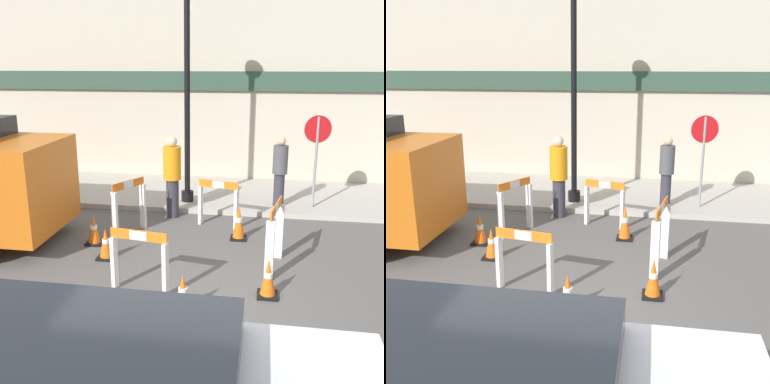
% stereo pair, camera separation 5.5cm
% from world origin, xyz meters
% --- Properties ---
extents(ground_plane, '(60.00, 60.00, 0.00)m').
position_xyz_m(ground_plane, '(0.00, 0.00, 0.00)').
color(ground_plane, '#565451').
extents(sidewalk_slab, '(18.00, 2.93, 0.12)m').
position_xyz_m(sidewalk_slab, '(0.00, 5.96, 0.06)').
color(sidewalk_slab, '#ADA89E').
rests_on(sidewalk_slab, ground_plane).
extents(storefront_facade, '(18.00, 0.22, 5.50)m').
position_xyz_m(storefront_facade, '(0.00, 7.50, 2.75)').
color(storefront_facade, '#BCB29E').
rests_on(storefront_facade, ground_plane).
extents(streetlamp_post, '(0.44, 0.44, 4.90)m').
position_xyz_m(streetlamp_post, '(-0.88, 5.09, 3.28)').
color(streetlamp_post, black).
rests_on(streetlamp_post, sidewalk_slab).
extents(stop_sign, '(0.59, 0.14, 2.07)m').
position_xyz_m(stop_sign, '(2.00, 5.08, 1.51)').
color(stop_sign, gray).
rests_on(stop_sign, sidewalk_slab).
extents(barricade_0, '(0.85, 0.34, 0.97)m').
position_xyz_m(barricade_0, '(-0.02, 3.80, 0.53)').
color(barricade_0, white).
rests_on(barricade_0, ground_plane).
extents(barricade_1, '(0.52, 0.78, 1.08)m').
position_xyz_m(barricade_1, '(-1.70, 3.13, 0.58)').
color(barricade_1, white).
rests_on(barricade_1, ground_plane).
extents(barricade_2, '(0.89, 0.27, 0.96)m').
position_xyz_m(barricade_2, '(-0.87, 0.85, 0.53)').
color(barricade_2, white).
rests_on(barricade_2, ground_plane).
extents(barricade_3, '(0.31, 0.96, 1.12)m').
position_xyz_m(barricade_3, '(1.09, 1.96, 0.61)').
color(barricade_3, white).
rests_on(barricade_3, ground_plane).
extents(traffic_cone_0, '(0.30, 0.30, 0.68)m').
position_xyz_m(traffic_cone_0, '(0.45, 3.16, 0.33)').
color(traffic_cone_0, black).
rests_on(traffic_cone_0, ground_plane).
extents(traffic_cone_1, '(0.30, 0.30, 0.57)m').
position_xyz_m(traffic_cone_1, '(-2.20, 2.49, 0.27)').
color(traffic_cone_1, black).
rests_on(traffic_cone_1, ground_plane).
extents(traffic_cone_2, '(0.30, 0.30, 0.55)m').
position_xyz_m(traffic_cone_2, '(-1.76, 1.90, 0.26)').
color(traffic_cone_2, black).
rests_on(traffic_cone_2, ground_plane).
extents(traffic_cone_3, '(0.30, 0.30, 0.59)m').
position_xyz_m(traffic_cone_3, '(1.00, 1.01, 0.28)').
color(traffic_cone_3, black).
rests_on(traffic_cone_3, ground_plane).
extents(traffic_cone_4, '(0.30, 0.30, 0.54)m').
position_xyz_m(traffic_cone_4, '(-0.14, 0.41, 0.26)').
color(traffic_cone_4, black).
rests_on(traffic_cone_4, ground_plane).
extents(person_worker, '(0.49, 0.49, 1.79)m').
position_xyz_m(person_worker, '(-1.06, 4.25, 0.96)').
color(person_worker, '#33333D').
rests_on(person_worker, ground_plane).
extents(person_pedestrian, '(0.46, 0.46, 1.60)m').
position_xyz_m(person_pedestrian, '(1.24, 5.04, 0.98)').
color(person_pedestrian, '#33333D').
rests_on(person_pedestrian, sidewalk_slab).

